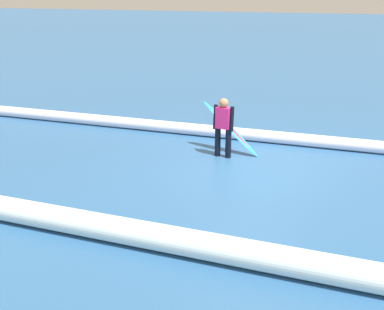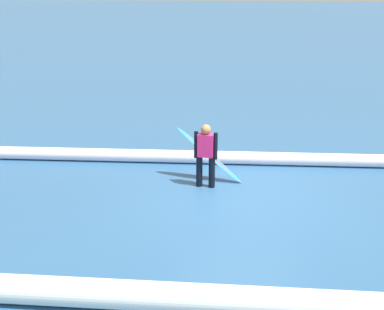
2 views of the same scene
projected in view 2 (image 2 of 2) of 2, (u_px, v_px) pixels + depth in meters
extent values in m
plane|color=#2B598A|center=(243.00, 199.00, 11.16)|extent=(143.07, 143.07, 0.00)
cylinder|color=black|center=(199.00, 171.00, 11.75)|extent=(0.14, 0.14, 0.71)
cylinder|color=black|center=(212.00, 172.00, 11.68)|extent=(0.14, 0.14, 0.71)
cube|color=#D82672|center=(206.00, 145.00, 11.52)|extent=(0.37, 0.25, 0.50)
sphere|color=#A76D48|center=(206.00, 130.00, 11.40)|extent=(0.22, 0.22, 0.22)
cylinder|color=black|center=(196.00, 145.00, 11.56)|extent=(0.09, 0.17, 0.59)
cylinder|color=black|center=(216.00, 146.00, 11.47)|extent=(0.09, 0.14, 0.59)
ellipsoid|color=#268CE5|center=(210.00, 155.00, 12.02)|extent=(1.56, 0.59, 1.21)
ellipsoid|color=red|center=(210.00, 155.00, 12.02)|extent=(1.23, 0.36, 0.97)
cylinder|color=white|center=(220.00, 157.00, 13.17)|extent=(18.96, 0.35, 0.32)
cylinder|color=white|center=(263.00, 302.00, 7.38)|extent=(17.30, 0.82, 0.42)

